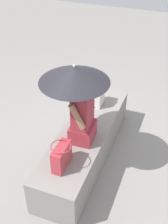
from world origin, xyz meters
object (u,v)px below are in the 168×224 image
Objects in this scene: person_seated at (83,113)px; parasol at (74,75)px; tote_bag_canvas at (97,95)px; handbag_black at (62,156)px.

parasol is (-0.04, 0.08, 0.53)m from person_seated.
person_seated is 2.85× the size of tote_bag_canvas.
parasol is 3.27× the size of tote_bag_canvas.
handbag_black is at bearing -176.33° from parasol.
person_seated is at bearing -174.31° from tote_bag_canvas.
tote_bag_canvas reaches higher than handbag_black.
handbag_black is 0.99× the size of tote_bag_canvas.
tote_bag_canvas is (0.82, -0.00, -0.76)m from parasol.
person_seated is 2.87× the size of handbag_black.
person_seated is 0.57m from handbag_black.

